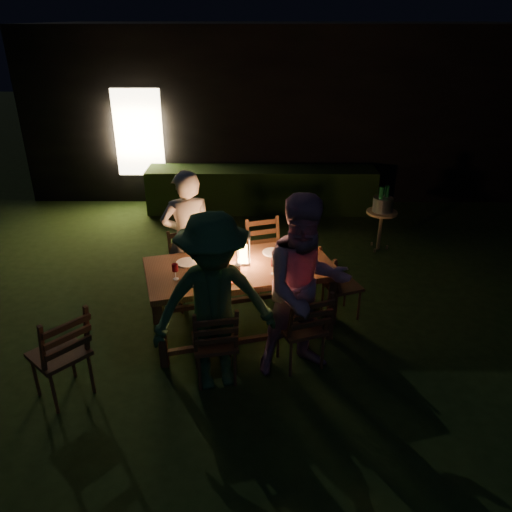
{
  "coord_description": "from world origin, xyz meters",
  "views": [
    {
      "loc": [
        -0.52,
        -5.17,
        3.33
      ],
      "look_at": [
        -0.57,
        -0.04,
        0.85
      ],
      "focal_mm": 35.0,
      "sensor_mm": 36.0,
      "label": 1
    }
  ],
  "objects_px": {
    "chair_near_right": "(301,340)",
    "person_opp_right": "(305,288)",
    "chair_far_left": "(191,283)",
    "person_house_side": "(188,239)",
    "bottle_bucket_a": "(380,202)",
    "person_opp_left": "(214,304)",
    "bottle_bucket_b": "(386,201)",
    "side_table": "(382,216)",
    "chair_near_left": "(215,355)",
    "dining_table": "(240,273)",
    "chair_far_right": "(267,272)",
    "chair_spare": "(63,369)",
    "lantern": "(243,250)",
    "chair_end": "(340,296)",
    "bottle_table": "(217,257)",
    "ice_bucket": "(383,205)"
  },
  "relations": [
    {
      "from": "chair_far_left",
      "to": "bottle_table",
      "type": "relative_size",
      "value": 3.48
    },
    {
      "from": "chair_near_left",
      "to": "person_opp_right",
      "type": "relative_size",
      "value": 0.5
    },
    {
      "from": "lantern",
      "to": "side_table",
      "type": "xyz_separation_m",
      "value": [
        2.05,
        2.22,
        -0.45
      ]
    },
    {
      "from": "chair_near_left",
      "to": "bottle_bucket_b",
      "type": "distance_m",
      "value": 4.0
    },
    {
      "from": "lantern",
      "to": "person_house_side",
      "type": "bearing_deg",
      "value": 139.08
    },
    {
      "from": "chair_far_right",
      "to": "chair_end",
      "type": "relative_size",
      "value": 1.12
    },
    {
      "from": "person_opp_right",
      "to": "bottle_bucket_b",
      "type": "relative_size",
      "value": 5.93
    },
    {
      "from": "person_opp_left",
      "to": "bottle_bucket_b",
      "type": "relative_size",
      "value": 5.68
    },
    {
      "from": "chair_spare",
      "to": "side_table",
      "type": "distance_m",
      "value": 5.05
    },
    {
      "from": "chair_near_right",
      "to": "side_table",
      "type": "xyz_separation_m",
      "value": [
        1.44,
        2.9,
        0.26
      ]
    },
    {
      "from": "person_opp_right",
      "to": "person_opp_left",
      "type": "height_order",
      "value": "person_opp_right"
    },
    {
      "from": "chair_far_left",
      "to": "person_house_side",
      "type": "relative_size",
      "value": 0.56
    },
    {
      "from": "dining_table",
      "to": "chair_end",
      "type": "xyz_separation_m",
      "value": [
        1.18,
        0.34,
        -0.49
      ]
    },
    {
      "from": "chair_near_right",
      "to": "chair_far_left",
      "type": "height_order",
      "value": "chair_near_right"
    },
    {
      "from": "person_opp_right",
      "to": "bottle_bucket_b",
      "type": "bearing_deg",
      "value": 47.68
    },
    {
      "from": "chair_near_right",
      "to": "person_opp_right",
      "type": "height_order",
      "value": "person_opp_right"
    },
    {
      "from": "chair_near_left",
      "to": "side_table",
      "type": "xyz_separation_m",
      "value": [
        2.3,
        3.15,
        0.27
      ]
    },
    {
      "from": "chair_far_right",
      "to": "chair_spare",
      "type": "xyz_separation_m",
      "value": [
        -1.96,
        -2.01,
        0.01
      ]
    },
    {
      "from": "chair_far_right",
      "to": "person_opp_left",
      "type": "distance_m",
      "value": 1.97
    },
    {
      "from": "chair_far_left",
      "to": "chair_spare",
      "type": "bearing_deg",
      "value": 38.12
    },
    {
      "from": "person_opp_left",
      "to": "side_table",
      "type": "relative_size",
      "value": 2.87
    },
    {
      "from": "chair_far_right",
      "to": "side_table",
      "type": "distance_m",
      "value": 2.27
    },
    {
      "from": "chair_near_left",
      "to": "lantern",
      "type": "height_order",
      "value": "lantern"
    },
    {
      "from": "bottle_bucket_a",
      "to": "chair_far_right",
      "type": "bearing_deg",
      "value": -141.78
    },
    {
      "from": "dining_table",
      "to": "chair_far_right",
      "type": "xyz_separation_m",
      "value": [
        0.31,
        0.89,
        -0.46
      ]
    },
    {
      "from": "chair_near_right",
      "to": "chair_far_left",
      "type": "xyz_separation_m",
      "value": [
        -1.3,
        1.23,
        -0.0
      ]
    },
    {
      "from": "side_table",
      "to": "bottle_bucket_b",
      "type": "xyz_separation_m",
      "value": [
        0.05,
        0.04,
        0.23
      ]
    },
    {
      "from": "lantern",
      "to": "person_opp_right",
      "type": "bearing_deg",
      "value": -49.22
    },
    {
      "from": "bottle_bucket_a",
      "to": "bottle_bucket_b",
      "type": "distance_m",
      "value": 0.13
    },
    {
      "from": "chair_near_left",
      "to": "bottle_bucket_b",
      "type": "height_order",
      "value": "bottle_bucket_b"
    },
    {
      "from": "chair_far_right",
      "to": "bottle_table",
      "type": "distance_m",
      "value": 1.3
    },
    {
      "from": "lantern",
      "to": "bottle_table",
      "type": "height_order",
      "value": "lantern"
    },
    {
      "from": "chair_spare",
      "to": "person_opp_left",
      "type": "distance_m",
      "value": 1.57
    },
    {
      "from": "chair_far_left",
      "to": "person_house_side",
      "type": "distance_m",
      "value": 0.58
    },
    {
      "from": "dining_table",
      "to": "person_opp_left",
      "type": "distance_m",
      "value": 0.95
    },
    {
      "from": "bottle_table",
      "to": "chair_far_left",
      "type": "bearing_deg",
      "value": 120.79
    },
    {
      "from": "chair_near_right",
      "to": "bottle_bucket_a",
      "type": "bearing_deg",
      "value": 43.52
    },
    {
      "from": "lantern",
      "to": "ice_bucket",
      "type": "xyz_separation_m",
      "value": [
        2.05,
        2.22,
        -0.26
      ]
    },
    {
      "from": "side_table",
      "to": "chair_far_left",
      "type": "bearing_deg",
      "value": -148.52
    },
    {
      "from": "person_opp_right",
      "to": "lantern",
      "type": "relative_size",
      "value": 5.42
    },
    {
      "from": "chair_near_right",
      "to": "chair_end",
      "type": "distance_m",
      "value": 1.09
    },
    {
      "from": "chair_far_left",
      "to": "bottle_bucket_b",
      "type": "height_order",
      "value": "chair_far_left"
    },
    {
      "from": "person_opp_right",
      "to": "person_opp_left",
      "type": "bearing_deg",
      "value": 180.0
    },
    {
      "from": "dining_table",
      "to": "person_opp_left",
      "type": "relative_size",
      "value": 1.23
    },
    {
      "from": "chair_spare",
      "to": "bottle_bucket_a",
      "type": "distance_m",
      "value": 5.01
    },
    {
      "from": "chair_far_right",
      "to": "person_opp_left",
      "type": "bearing_deg",
      "value": 55.62
    },
    {
      "from": "bottle_bucket_a",
      "to": "person_opp_left",
      "type": "bearing_deg",
      "value": -125.31
    },
    {
      "from": "chair_far_left",
      "to": "chair_spare",
      "type": "relative_size",
      "value": 0.94
    },
    {
      "from": "person_opp_right",
      "to": "bottle_bucket_b",
      "type": "xyz_separation_m",
      "value": [
        1.47,
        2.99,
        -0.16
      ]
    },
    {
      "from": "bottle_table",
      "to": "bottle_bucket_a",
      "type": "xyz_separation_m",
      "value": [
        2.27,
        2.32,
        -0.2
      ]
    }
  ]
}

